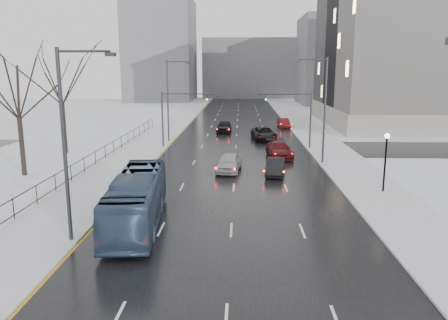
# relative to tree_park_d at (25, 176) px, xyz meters

# --- Properties ---
(road) EXTENTS (16.00, 150.00, 0.04)m
(road) POSITION_rel_tree_park_d_xyz_m (17.80, 26.00, 0.02)
(road) COLOR black
(road) RESTS_ON ground
(cross_road) EXTENTS (130.00, 10.00, 0.04)m
(cross_road) POSITION_rel_tree_park_d_xyz_m (17.80, 14.00, 0.02)
(cross_road) COLOR black
(cross_road) RESTS_ON ground
(sidewalk_left) EXTENTS (5.00, 150.00, 0.16)m
(sidewalk_left) POSITION_rel_tree_park_d_xyz_m (7.30, 26.00, 0.08)
(sidewalk_left) COLOR silver
(sidewalk_left) RESTS_ON ground
(sidewalk_right) EXTENTS (5.00, 150.00, 0.16)m
(sidewalk_right) POSITION_rel_tree_park_d_xyz_m (28.30, 26.00, 0.08)
(sidewalk_right) COLOR silver
(sidewalk_right) RESTS_ON ground
(park_strip) EXTENTS (14.00, 150.00, 0.12)m
(park_strip) POSITION_rel_tree_park_d_xyz_m (-2.20, 26.00, 0.06)
(park_strip) COLOR white
(park_strip) RESTS_ON ground
(tree_park_d) EXTENTS (8.75, 8.75, 12.50)m
(tree_park_d) POSITION_rel_tree_park_d_xyz_m (0.00, 0.00, 0.00)
(tree_park_d) COLOR black
(tree_park_d) RESTS_ON ground
(tree_park_e) EXTENTS (9.45, 9.45, 13.50)m
(tree_park_e) POSITION_rel_tree_park_d_xyz_m (-0.40, 10.00, 0.00)
(tree_park_e) COLOR black
(tree_park_e) RESTS_ON ground
(iron_fence) EXTENTS (0.06, 70.00, 1.30)m
(iron_fence) POSITION_rel_tree_park_d_xyz_m (4.80, -4.00, 0.91)
(iron_fence) COLOR black
(iron_fence) RESTS_ON sidewalk_left
(streetlight_r_mid) EXTENTS (2.95, 0.25, 10.00)m
(streetlight_r_mid) POSITION_rel_tree_park_d_xyz_m (25.97, 6.00, 5.62)
(streetlight_r_mid) COLOR #2D2D33
(streetlight_r_mid) RESTS_ON ground
(streetlight_l_near) EXTENTS (2.95, 0.25, 10.00)m
(streetlight_l_near) POSITION_rel_tree_park_d_xyz_m (9.63, -14.00, 5.62)
(streetlight_l_near) COLOR #2D2D33
(streetlight_l_near) RESTS_ON ground
(streetlight_l_far) EXTENTS (2.95, 0.25, 10.00)m
(streetlight_l_far) POSITION_rel_tree_park_d_xyz_m (9.63, 18.00, 5.62)
(streetlight_l_far) COLOR #2D2D33
(streetlight_l_far) RESTS_ON ground
(lamppost_r_mid) EXTENTS (0.36, 0.36, 4.28)m
(lamppost_r_mid) POSITION_rel_tree_park_d_xyz_m (28.80, -4.00, 2.94)
(lamppost_r_mid) COLOR black
(lamppost_r_mid) RESTS_ON sidewalk_right
(mast_signal_right) EXTENTS (6.10, 0.33, 6.50)m
(mast_signal_right) POSITION_rel_tree_park_d_xyz_m (25.13, 14.00, 4.11)
(mast_signal_right) COLOR #2D2D33
(mast_signal_right) RESTS_ON ground
(mast_signal_left) EXTENTS (6.10, 0.33, 6.50)m
(mast_signal_left) POSITION_rel_tree_park_d_xyz_m (10.47, 14.00, 4.11)
(mast_signal_left) COLOR #2D2D33
(mast_signal_left) RESTS_ON ground
(no_uturn_sign) EXTENTS (0.60, 0.06, 2.70)m
(no_uturn_sign) POSITION_rel_tree_park_d_xyz_m (27.00, 10.00, 2.30)
(no_uturn_sign) COLOR #2D2D33
(no_uturn_sign) RESTS_ON sidewalk_right
(bldg_far_right) EXTENTS (24.00, 20.00, 22.00)m
(bldg_far_right) POSITION_rel_tree_park_d_xyz_m (45.80, 81.00, 11.00)
(bldg_far_right) COLOR slate
(bldg_far_right) RESTS_ON ground
(bldg_far_left) EXTENTS (18.00, 22.00, 28.00)m
(bldg_far_left) POSITION_rel_tree_park_d_xyz_m (-4.20, 91.00, 14.00)
(bldg_far_left) COLOR slate
(bldg_far_left) RESTS_ON ground
(bldg_far_center) EXTENTS (30.00, 18.00, 18.00)m
(bldg_far_center) POSITION_rel_tree_park_d_xyz_m (21.80, 106.00, 9.00)
(bldg_far_center) COLOR slate
(bldg_far_center) RESTS_ON ground
(bus) EXTENTS (3.50, 10.97, 3.00)m
(bus) POSITION_rel_tree_park_d_xyz_m (12.30, -11.22, 1.54)
(bus) COLOR #344966
(bus) RESTS_ON road
(sedan_center_near) EXTENTS (2.48, 5.01, 1.64)m
(sedan_center_near) POSITION_rel_tree_park_d_xyz_m (17.30, 2.45, 0.86)
(sedan_center_near) COLOR #A4A2A7
(sedan_center_near) RESTS_ON road
(sedan_right_near) EXTENTS (2.05, 4.44, 1.41)m
(sedan_right_near) POSITION_rel_tree_park_d_xyz_m (21.30, 1.27, 0.75)
(sedan_right_near) COLOR black
(sedan_right_near) RESTS_ON road
(sedan_right_cross) EXTENTS (3.35, 6.13, 1.63)m
(sedan_right_cross) POSITION_rel_tree_park_d_xyz_m (21.30, 19.98, 0.85)
(sedan_right_cross) COLOR black
(sedan_right_cross) RESTS_ON road
(sedan_right_far) EXTENTS (2.77, 5.64, 1.58)m
(sedan_right_far) POSITION_rel_tree_park_d_xyz_m (22.30, 8.89, 0.83)
(sedan_right_far) COLOR #480C0F
(sedan_right_far) RESTS_ON road
(sedan_center_far) EXTENTS (2.13, 5.05, 1.71)m
(sedan_center_far) POSITION_rel_tree_park_d_xyz_m (15.97, 26.59, 0.89)
(sedan_center_far) COLOR black
(sedan_center_far) RESTS_ON road
(sedan_right_distant) EXTENTS (1.88, 4.37, 1.40)m
(sedan_right_distant) POSITION_rel_tree_park_d_xyz_m (25.00, 32.12, 0.74)
(sedan_right_distant) COLOR #540E12
(sedan_right_distant) RESTS_ON road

